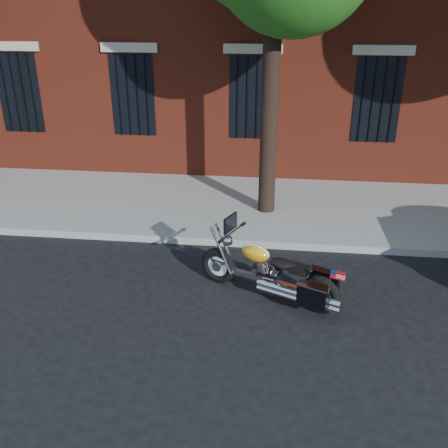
# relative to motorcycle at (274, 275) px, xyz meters

# --- Properties ---
(ground) EXTENTS (120.00, 120.00, 0.00)m
(ground) POSITION_rel_motorcycle_xyz_m (-0.75, 0.46, -0.43)
(ground) COLOR black
(ground) RESTS_ON ground
(curb) EXTENTS (40.00, 0.16, 0.15)m
(curb) POSITION_rel_motorcycle_xyz_m (-0.75, 1.84, -0.36)
(curb) COLOR gray
(curb) RESTS_ON ground
(sidewalk) EXTENTS (40.00, 3.60, 0.15)m
(sidewalk) POSITION_rel_motorcycle_xyz_m (-0.75, 3.72, -0.36)
(sidewalk) COLOR gray
(sidewalk) RESTS_ON ground
(motorcycle) EXTENTS (2.29, 1.41, 1.29)m
(motorcycle) POSITION_rel_motorcycle_xyz_m (0.00, 0.00, 0.00)
(motorcycle) COLOR black
(motorcycle) RESTS_ON ground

